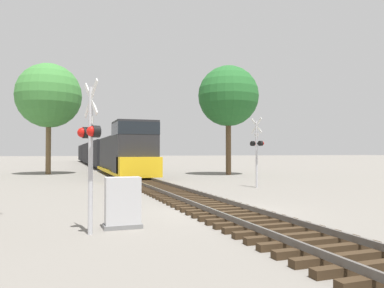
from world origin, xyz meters
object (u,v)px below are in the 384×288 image
(relay_cabinet, at_px, (123,203))
(tree_far_right, at_px, (228,96))
(tree_mid_background, at_px, (49,96))
(freight_train, at_px, (98,153))
(crossing_signal_near, at_px, (90,141))
(crossing_signal_far, at_px, (257,147))

(relay_cabinet, relative_size, tree_far_right, 0.14)
(relay_cabinet, distance_m, tree_mid_background, 28.12)
(relay_cabinet, bearing_deg, tree_far_right, 58.39)
(freight_train, bearing_deg, crossing_signal_near, -95.38)
(relay_cabinet, bearing_deg, tree_mid_background, 95.80)
(crossing_signal_near, bearing_deg, relay_cabinet, 104.58)
(crossing_signal_near, xyz_separation_m, relay_cabinet, (0.93, 0.54, -1.67))
(freight_train, distance_m, tree_mid_background, 22.10)
(tree_far_right, xyz_separation_m, tree_mid_background, (-15.68, 6.19, 0.14))
(freight_train, distance_m, relay_cabinet, 47.76)
(relay_cabinet, bearing_deg, crossing_signal_far, 44.64)
(freight_train, distance_m, tree_far_right, 28.70)
(crossing_signal_far, relative_size, relay_cabinet, 2.93)
(freight_train, xyz_separation_m, relay_cabinet, (-3.61, -47.61, -1.20))
(freight_train, relative_size, crossing_signal_far, 16.27)
(crossing_signal_near, bearing_deg, tree_mid_background, 168.26)
(freight_train, height_order, crossing_signal_far, freight_train)
(freight_train, xyz_separation_m, crossing_signal_near, (-4.54, -48.14, 0.47))
(freight_train, height_order, tree_far_right, tree_far_right)
(relay_cabinet, height_order, tree_mid_background, tree_mid_background)
(crossing_signal_far, xyz_separation_m, tree_mid_background, (-12.05, 18.01, 4.98))
(freight_train, bearing_deg, relay_cabinet, -94.34)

